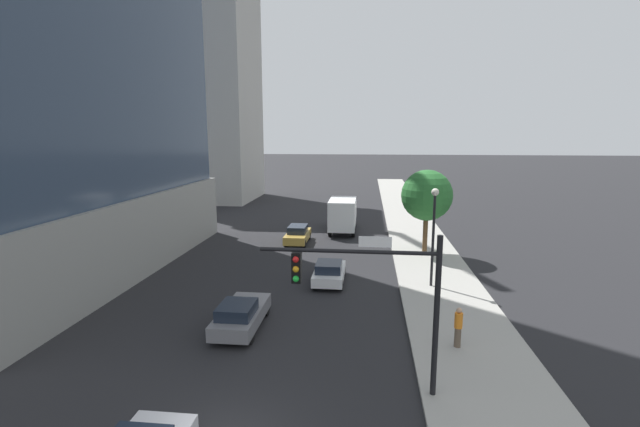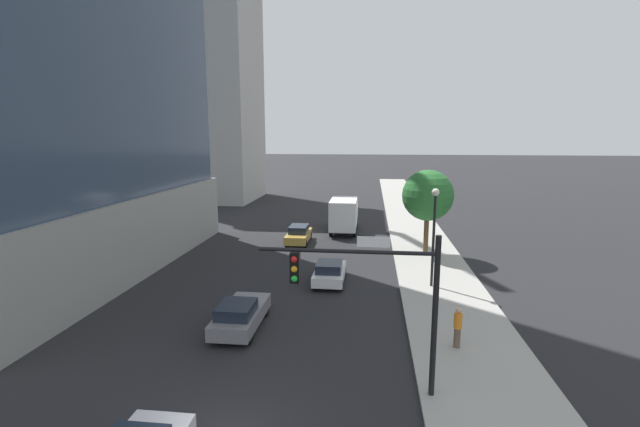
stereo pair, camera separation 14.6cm
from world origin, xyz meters
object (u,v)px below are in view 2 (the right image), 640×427
(construction_building, at_px, (208,71))
(pedestrian_orange_shirt, at_px, (458,327))
(car_gray, at_px, (240,314))
(traffic_light_pole, at_px, (371,285))
(car_gold, at_px, (299,234))
(car_white, at_px, (330,272))
(street_lamp, at_px, (434,223))
(street_tree, at_px, (428,196))
(box_truck, at_px, (344,213))

(construction_building, xyz_separation_m, pedestrian_orange_shirt, (26.31, -42.58, -16.61))
(car_gray, bearing_deg, traffic_light_pole, -37.64)
(pedestrian_orange_shirt, bearing_deg, car_gold, 118.53)
(car_white, distance_m, pedestrian_orange_shirt, 10.19)
(street_lamp, height_order, car_gold, street_lamp)
(street_tree, relative_size, car_white, 1.59)
(street_tree, bearing_deg, car_gray, -126.01)
(street_lamp, distance_m, pedestrian_orange_shirt, 8.32)
(car_gray, bearing_deg, car_gold, 90.00)
(street_tree, height_order, pedestrian_orange_shirt, street_tree)
(car_white, bearing_deg, traffic_light_pole, -78.08)
(car_white, distance_m, car_gold, 10.50)
(street_tree, bearing_deg, pedestrian_orange_shirt, -91.75)
(box_truck, bearing_deg, car_gold, -126.70)
(street_lamp, xyz_separation_m, car_white, (-6.16, 0.30, -3.30))
(street_lamp, relative_size, car_gray, 1.30)
(traffic_light_pole, xyz_separation_m, car_white, (-2.48, 11.76, -3.36))
(pedestrian_orange_shirt, bearing_deg, box_truck, 105.25)
(street_tree, xyz_separation_m, pedestrian_orange_shirt, (-0.46, -15.04, -3.58))
(traffic_light_pole, bearing_deg, box_truck, 95.37)
(construction_building, relative_size, pedestrian_orange_shirt, 23.17)
(street_tree, bearing_deg, car_gold, 164.10)
(traffic_light_pole, xyz_separation_m, pedestrian_orange_shirt, (3.71, 3.68, -3.00))
(street_tree, xyz_separation_m, box_truck, (-6.65, 7.69, -2.85))
(street_lamp, relative_size, car_white, 1.46)
(traffic_light_pole, relative_size, car_white, 1.52)
(construction_building, bearing_deg, street_tree, -45.80)
(pedestrian_orange_shirt, bearing_deg, construction_building, 121.72)
(street_lamp, distance_m, car_gray, 12.30)
(box_truck, distance_m, pedestrian_orange_shirt, 23.57)
(car_white, bearing_deg, construction_building, 120.25)
(construction_building, xyz_separation_m, car_gold, (16.55, -24.62, -16.92))
(pedestrian_orange_shirt, bearing_deg, car_gray, 174.24)
(street_lamp, height_order, pedestrian_orange_shirt, street_lamp)
(construction_building, xyz_separation_m, street_lamp, (26.28, -34.80, -13.67))
(traffic_light_pole, bearing_deg, street_lamp, 72.22)
(car_white, height_order, car_gold, car_gold)
(street_lamp, height_order, car_white, street_lamp)
(pedestrian_orange_shirt, bearing_deg, street_lamp, 90.28)
(street_tree, relative_size, box_truck, 0.96)
(street_tree, distance_m, car_white, 10.41)
(traffic_light_pole, xyz_separation_m, street_lamp, (3.68, 11.46, -0.06))
(car_gray, distance_m, car_white, 7.94)
(construction_building, height_order, car_gray, construction_building)
(street_tree, relative_size, car_gray, 1.42)
(construction_building, relative_size, street_tree, 6.36)
(street_lamp, height_order, street_tree, street_tree)
(traffic_light_pole, bearing_deg, car_gray, 142.36)
(construction_building, bearing_deg, car_gray, -68.30)
(street_lamp, relative_size, car_gold, 1.37)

